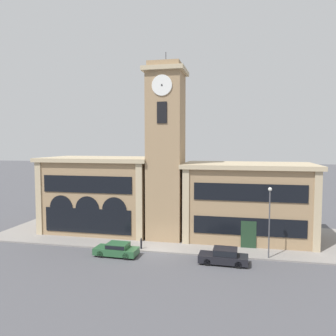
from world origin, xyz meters
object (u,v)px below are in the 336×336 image
(parked_car_mid, at_px, (224,256))
(street_lamp, at_px, (270,213))
(parked_car_near, at_px, (117,249))
(bollard, at_px, (141,244))

(parked_car_mid, bearing_deg, street_lamp, -151.48)
(parked_car_near, xyz_separation_m, bollard, (1.77, 2.07, 0.01))
(parked_car_mid, height_order, bollard, parked_car_mid)
(parked_car_mid, distance_m, street_lamp, 5.69)
(parked_car_mid, bearing_deg, bollard, -12.16)
(parked_car_near, relative_size, street_lamp, 0.64)
(parked_car_mid, relative_size, street_lamp, 0.67)
(parked_car_near, bearing_deg, parked_car_mid, -177.94)
(bollard, bearing_deg, parked_car_mid, -14.23)
(street_lamp, xyz_separation_m, bollard, (-12.12, 0.11, -3.67))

